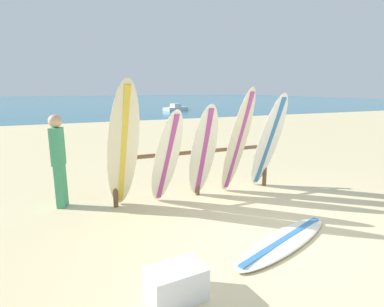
# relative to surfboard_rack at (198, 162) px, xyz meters

# --- Properties ---
(ground_plane) EXTENTS (120.00, 120.00, 0.00)m
(ground_plane) POSITION_rel_surfboard_rack_xyz_m (0.36, -2.41, -0.72)
(ground_plane) COLOR beige
(ocean_water) EXTENTS (120.00, 80.00, 0.01)m
(ocean_water) POSITION_rel_surfboard_rack_xyz_m (0.36, 55.59, -0.72)
(ocean_water) COLOR teal
(ocean_water) RESTS_ON ground
(surfboard_rack) EXTENTS (3.50, 0.09, 1.08)m
(surfboard_rack) POSITION_rel_surfboard_rack_xyz_m (0.00, 0.00, 0.00)
(surfboard_rack) COLOR brown
(surfboard_rack) RESTS_ON ground
(surfboard_leaning_far_left) EXTENTS (0.61, 1.09, 2.38)m
(surfboard_leaning_far_left) POSITION_rel_surfboard_rack_xyz_m (-1.58, -0.35, 0.47)
(surfboard_leaning_far_left) COLOR beige
(surfboard_leaning_far_left) RESTS_ON ground
(surfboard_leaning_left) EXTENTS (0.63, 1.01, 1.89)m
(surfboard_leaning_left) POSITION_rel_surfboard_rack_xyz_m (-0.81, -0.40, 0.22)
(surfboard_leaning_left) COLOR white
(surfboard_leaning_left) RESTS_ON ground
(surfboard_leaning_center_left) EXTENTS (0.56, 0.74, 1.95)m
(surfboard_leaning_center_left) POSITION_rel_surfboard_rack_xyz_m (0.00, -0.26, 0.25)
(surfboard_leaning_center_left) COLOR silver
(surfboard_leaning_center_left) RESTS_ON ground
(surfboard_leaning_center) EXTENTS (0.61, 0.91, 2.25)m
(surfboard_leaning_center) POSITION_rel_surfboard_rack_xyz_m (0.73, -0.34, 0.41)
(surfboard_leaning_center) COLOR beige
(surfboard_leaning_center) RESTS_ON ground
(surfboard_leaning_center_right) EXTENTS (0.54, 0.95, 2.14)m
(surfboard_leaning_center_right) POSITION_rel_surfboard_rack_xyz_m (1.53, -0.29, 0.35)
(surfboard_leaning_center_right) COLOR white
(surfboard_leaning_center_right) RESTS_ON ground
(surfboard_lying_on_sand) EXTENTS (2.27, 1.26, 0.08)m
(surfboard_lying_on_sand) POSITION_rel_surfboard_rack_xyz_m (0.32, -2.37, -0.69)
(surfboard_lying_on_sand) COLOR silver
(surfboard_lying_on_sand) RESTS_ON ground
(beachgoer_standing) EXTENTS (0.26, 0.32, 1.75)m
(beachgoer_standing) POSITION_rel_surfboard_rack_xyz_m (-2.63, 0.41, 0.24)
(beachgoer_standing) COLOR #3F9966
(beachgoer_standing) RESTS_ON ground
(small_boat_offshore) EXTENTS (2.83, 2.00, 0.71)m
(small_boat_offshore) POSITION_rel_surfboard_rack_xyz_m (8.11, 23.69, -0.46)
(small_boat_offshore) COLOR silver
(small_boat_offshore) RESTS_ON ocean_water
(cooler_box) EXTENTS (0.63, 0.45, 0.36)m
(cooler_box) POSITION_rel_surfboard_rack_xyz_m (-1.53, -2.88, -0.54)
(cooler_box) COLOR white
(cooler_box) RESTS_ON ground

